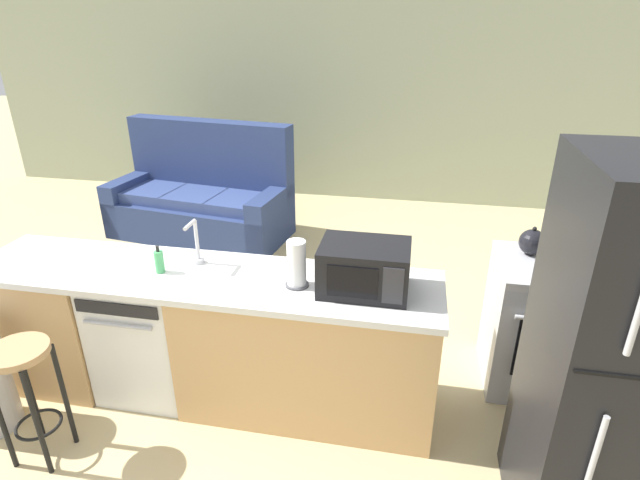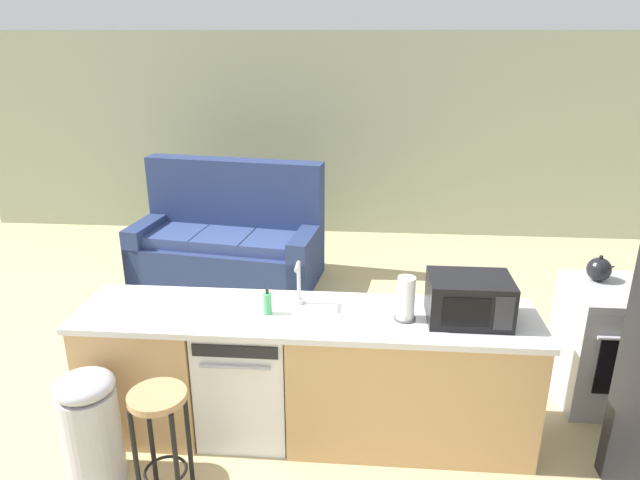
# 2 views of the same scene
# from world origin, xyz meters

# --- Properties ---
(ground_plane) EXTENTS (24.00, 24.00, 0.00)m
(ground_plane) POSITION_xyz_m (0.00, 0.00, 0.00)
(ground_plane) COLOR tan
(wall_back) EXTENTS (10.00, 0.06, 2.60)m
(wall_back) POSITION_xyz_m (0.30, 4.20, 1.30)
(wall_back) COLOR #A8B293
(wall_back) RESTS_ON ground_plane
(kitchen_counter) EXTENTS (2.94, 0.66, 0.90)m
(kitchen_counter) POSITION_xyz_m (0.24, 0.00, 0.42)
(kitchen_counter) COLOR tan
(kitchen_counter) RESTS_ON ground_plane
(dishwasher) EXTENTS (0.58, 0.61, 0.84)m
(dishwasher) POSITION_xyz_m (-0.25, -0.00, 0.42)
(dishwasher) COLOR white
(dishwasher) RESTS_ON ground_plane
(stove_range) EXTENTS (0.76, 0.68, 0.90)m
(stove_range) POSITION_xyz_m (2.35, 0.55, 0.45)
(stove_range) COLOR #A8AAB2
(stove_range) RESTS_ON ground_plane
(refrigerator) EXTENTS (0.72, 0.73, 1.87)m
(refrigerator) POSITION_xyz_m (2.35, -0.55, 0.94)
(refrigerator) COLOR black
(refrigerator) RESTS_ON ground_plane
(microwave) EXTENTS (0.50, 0.37, 0.28)m
(microwave) POSITION_xyz_m (1.15, -0.00, 1.04)
(microwave) COLOR black
(microwave) RESTS_ON kitchen_counter
(sink_faucet) EXTENTS (0.07, 0.18, 0.30)m
(sink_faucet) POSITION_xyz_m (0.09, 0.12, 1.03)
(sink_faucet) COLOR silver
(sink_faucet) RESTS_ON kitchen_counter
(paper_towel_roll) EXTENTS (0.14, 0.14, 0.28)m
(paper_towel_roll) POSITION_xyz_m (0.77, -0.03, 1.04)
(paper_towel_roll) COLOR #4C4C51
(paper_towel_roll) RESTS_ON kitchen_counter
(soap_bottle) EXTENTS (0.06, 0.06, 0.18)m
(soap_bottle) POSITION_xyz_m (-0.09, -0.02, 0.97)
(soap_bottle) COLOR #4CB266
(soap_bottle) RESTS_ON kitchen_counter
(kettle) EXTENTS (0.21, 0.17, 0.19)m
(kettle) POSITION_xyz_m (2.18, 0.68, 0.99)
(kettle) COLOR black
(kettle) RESTS_ON stove_range
(bar_stool) EXTENTS (0.32, 0.32, 0.74)m
(bar_stool) POSITION_xyz_m (-0.59, -0.69, 0.54)
(bar_stool) COLOR tan
(bar_stool) RESTS_ON ground_plane
(couch) EXTENTS (2.11, 1.17, 1.27)m
(couch) POSITION_xyz_m (-0.97, 2.61, 0.39)
(couch) COLOR navy
(couch) RESTS_ON ground_plane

